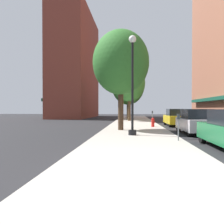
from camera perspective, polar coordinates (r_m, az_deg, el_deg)
ground_plane at (r=24.18m, az=15.15°, el=-3.17°), size 90.00×90.00×0.00m
sidewalk_slab at (r=24.80m, az=5.59°, el=-2.90°), size 4.80×50.00×0.12m
building_far_background at (r=44.85m, az=-9.08°, el=11.38°), size 6.80×18.00×19.80m
lamppost at (r=13.53m, az=5.18°, el=7.28°), size 0.48×0.48×5.90m
fire_hydrant at (r=19.73m, az=10.28°, el=-2.55°), size 0.33×0.26×0.79m
parking_meter_near at (r=25.69m, az=10.16°, el=-0.80°), size 0.14×0.09×1.31m
parking_meter_far at (r=11.49m, az=16.42°, el=-2.86°), size 0.14×0.09×1.31m
tree_near at (r=34.28m, az=4.08°, el=6.51°), size 4.86×4.86×7.75m
tree_mid at (r=29.53m, az=4.36°, el=7.23°), size 4.11×4.11×7.23m
tree_far at (r=16.97m, az=2.23°, el=12.32°), size 4.13×4.13×7.34m
car_silver at (r=16.00m, az=20.35°, el=-2.34°), size 1.80×4.30×1.66m
car_yellow at (r=22.76m, az=15.77°, el=-1.38°), size 1.80×4.30×1.66m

